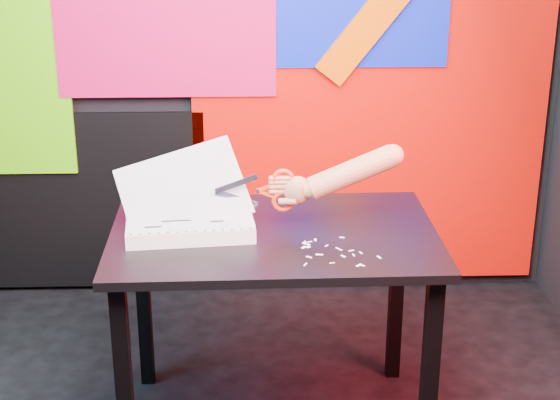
{
  "coord_description": "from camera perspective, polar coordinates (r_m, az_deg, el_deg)",
  "views": [
    {
      "loc": [
        0.12,
        -2.26,
        1.85
      ],
      "look_at": [
        0.21,
        0.35,
        0.87
      ],
      "focal_mm": 55.0,
      "sensor_mm": 36.0,
      "label": 1
    }
  ],
  "objects": [
    {
      "name": "scissors",
      "position": [
        2.84,
        -0.17,
        0.64
      ],
      "size": [
        0.27,
        0.02,
        0.15
      ],
      "rotation": [
        0.0,
        0.0,
        0.01
      ],
      "color": "#ABB3D1",
      "rests_on": "printout_stack"
    },
    {
      "name": "hand_forearm",
      "position": [
        2.84,
        4.19,
        1.68
      ],
      "size": [
        0.43,
        0.08,
        0.2
      ],
      "rotation": [
        0.0,
        0.0,
        0.01
      ],
      "color": "#9F6537",
      "rests_on": "work_table"
    },
    {
      "name": "work_table",
      "position": [
        2.89,
        -0.41,
        -4.01
      ],
      "size": [
        1.09,
        0.74,
        0.75
      ],
      "rotation": [
        0.0,
        0.0,
        0.02
      ],
      "color": "black",
      "rests_on": "ground"
    },
    {
      "name": "paper_clippings",
      "position": [
        2.7,
        3.28,
        -3.41
      ],
      "size": [
        0.25,
        0.23,
        0.0
      ],
      "color": "silver",
      "rests_on": "work_table"
    },
    {
      "name": "backdrop",
      "position": [
        3.83,
        -2.76,
        7.05
      ],
      "size": [
        2.88,
        0.05,
        2.08
      ],
      "color": "#C50B04",
      "rests_on": "ground"
    },
    {
      "name": "room",
      "position": [
        2.31,
        -4.87,
        8.08
      ],
      "size": [
        3.01,
        3.01,
        2.71
      ],
      "color": "black",
      "rests_on": "ground"
    },
    {
      "name": "printout_stack",
      "position": [
        2.87,
        -6.04,
        -1.39
      ],
      "size": [
        0.48,
        0.34,
        0.31
      ],
      "rotation": [
        0.0,
        0.0,
        0.1
      ],
      "color": "white",
      "rests_on": "work_table"
    }
  ]
}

